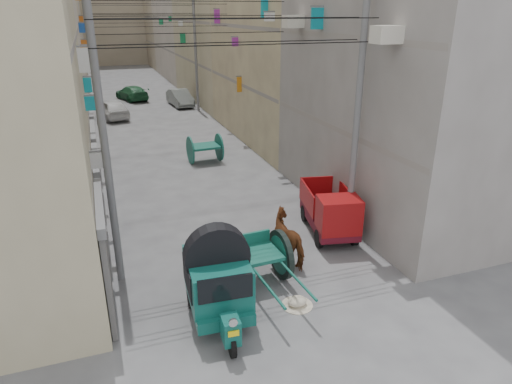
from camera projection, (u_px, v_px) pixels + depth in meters
name	position (u px, v px, depth m)	size (l,w,h in m)	color
building_row_left	(22.00, 18.00, 33.66)	(8.00, 62.00, 14.00)	tan
building_row_right	(230.00, 17.00, 38.62)	(8.00, 62.00, 14.00)	gray
end_cap_building	(111.00, 14.00, 64.04)	(22.00, 10.00, 13.00)	tan
shutters_left	(98.00, 179.00, 15.97)	(0.18, 14.40, 2.88)	#525257
signboards	(159.00, 77.00, 26.35)	(8.22, 40.52, 5.67)	silver
utility_poles	(172.00, 77.00, 22.06)	(7.40, 22.20, 8.00)	slate
overhead_cables	(179.00, 16.00, 18.76)	(7.40, 22.52, 1.12)	black
auto_rickshaw	(218.00, 278.00, 10.73)	(1.64, 2.72, 1.89)	black
tonga_cart	(259.00, 258.00, 12.36)	(1.54, 3.17, 1.40)	black
mini_truck	(332.00, 215.00, 14.83)	(1.88, 3.15, 1.66)	black
second_cart	(205.00, 148.00, 22.31)	(1.61, 1.44, 1.36)	#135447
feed_sack	(297.00, 301.00, 11.55)	(0.50, 0.40, 0.25)	beige
horse	(291.00, 238.00, 13.46)	(0.78, 1.72, 1.45)	maroon
distant_car_white	(112.00, 109.00, 31.43)	(1.56, 3.88, 1.32)	silver
distant_car_grey	(180.00, 98.00, 35.64)	(1.33, 3.81, 1.26)	slate
distant_car_green	(132.00, 93.00, 38.02)	(1.64, 4.02, 1.17)	#1E5934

